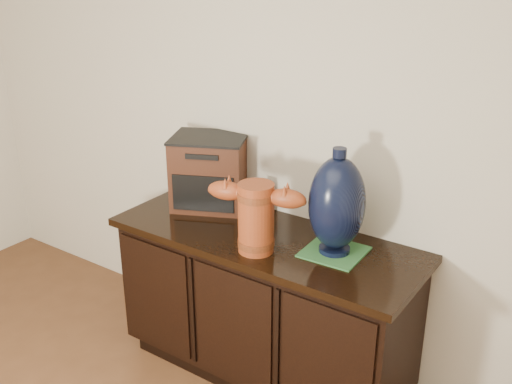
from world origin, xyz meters
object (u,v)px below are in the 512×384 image
Objects in this scene: sideboard at (264,305)px; spray_can at (265,198)px; lamp_base at (337,204)px; tv_radio at (210,172)px; terracotta_vessel at (256,214)px.

sideboard is 8.16× the size of spray_can.
lamp_base is (0.34, 0.03, 0.60)m from sideboard.
spray_can is at bearing -11.90° from tv_radio.
terracotta_vessel is 0.55m from tv_radio.
lamp_base is 0.52m from spray_can.
tv_radio reaches higher than sideboard.
tv_radio is (-0.42, 0.14, 0.55)m from sideboard.
spray_can reaches higher than sideboard.
sideboard is at bearing -42.65° from tv_radio.
terracotta_vessel reaches higher than sideboard.
terracotta_vessel is 0.94× the size of lamp_base.
spray_can is (0.29, 0.07, -0.09)m from tv_radio.
tv_radio is 2.52× the size of spray_can.
tv_radio is at bearing 162.11° from sideboard.
sideboard is 3.14× the size of lamp_base.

